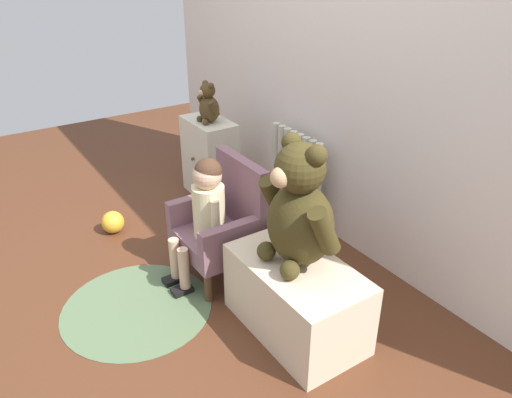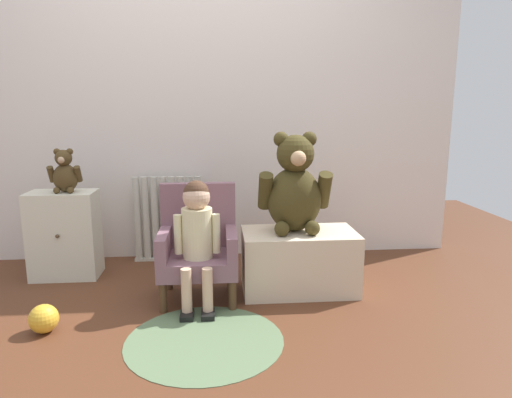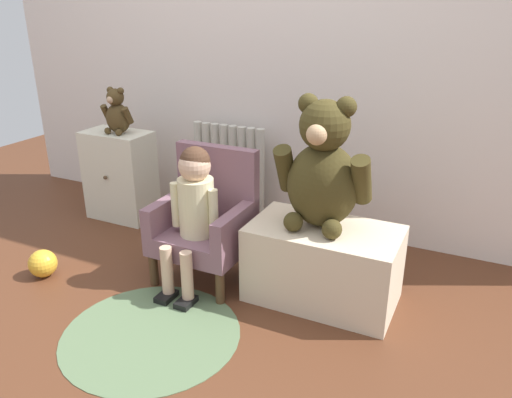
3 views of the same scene
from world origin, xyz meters
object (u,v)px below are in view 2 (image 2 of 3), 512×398
Objects in this scene: small_dresser at (65,235)px; child_armchair at (198,246)px; large_teddy_bear at (295,188)px; small_teddy_bear at (65,173)px; child_figure at (197,226)px; toy_ball at (44,319)px; floor_rug at (205,340)px; low_bench at (299,261)px; radiator at (168,219)px.

child_armchair is at bearing -24.05° from small_dresser.
small_teddy_bear is at bearing 167.06° from large_teddy_bear.
child_armchair reaches higher than small_dresser.
small_teddy_bear is (-0.84, 0.49, 0.23)m from child_figure.
child_figure is 0.62m from large_teddy_bear.
large_teddy_bear is 4.14× the size of toy_ball.
small_dresser is 3.96× the size of toy_ball.
large_teddy_bear is 0.78× the size of floor_rug.
small_teddy_bear reaches higher than low_bench.
child_figure is at bearing -166.33° from low_bench.
radiator is 0.82m from child_figure.
small_dresser is at bearing 134.39° from floor_rug.
small_teddy_bear reaches higher than radiator.
radiator is 0.88× the size of child_figure.
toy_ball is at bearing -161.23° from large_teddy_bear.
child_armchair is 1.11× the size of large_teddy_bear.
child_figure is at bearing -72.87° from radiator.
low_bench is at bearing -36.90° from radiator.
low_bench is 0.82m from floor_rug.
radiator is 0.70m from child_armchair.
floor_rug is (0.88, -0.92, -0.68)m from small_teddy_bear.
large_teddy_bear is at bearing 18.77° from toy_ball.
small_teddy_bear is (0.04, -0.01, 0.40)m from small_dresser.
small_dresser is 1.34m from floor_rug.
radiator reaches higher than floor_rug.
small_dresser is at bearing 166.96° from large_teddy_bear.
child_figure is 0.63m from floor_rug.
floor_rug is 5.30× the size of toy_ball.
low_bench is at bearing 13.67° from child_figure.
toy_ball is (0.13, -0.78, -0.21)m from small_dresser.
child_armchair reaches higher than radiator.
low_bench is (0.60, 0.15, -0.27)m from child_figure.
large_teddy_bear is 1.44m from small_teddy_bear.
radiator is at bearing 109.76° from child_armchair.
low_bench is 1.41m from toy_ball.
toy_ball is (-0.75, -0.28, -0.38)m from child_figure.
small_dresser reaches higher than low_bench.
low_bench is at bearing 46.32° from floor_rug.
child_armchair reaches higher than toy_ball.
small_teddy_bear is (-1.40, 0.32, 0.06)m from large_teddy_bear.
child_armchair is 4.59× the size of toy_ball.
small_dresser is at bearing 150.23° from child_figure.
radiator is 0.69m from small_dresser.
child_figure is at bearing -29.77° from small_dresser.
small_dresser is 1.02m from child_figure.
small_dresser is at bearing 155.95° from child_armchair.
large_teddy_bear is at bearing 16.32° from child_figure.
child_figure is at bearing 20.58° from toy_ball.
child_armchair is 0.97× the size of low_bench.
radiator is 1.06m from large_teddy_bear.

